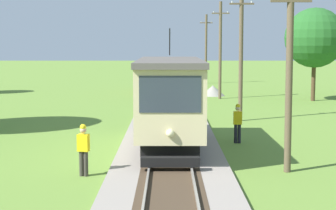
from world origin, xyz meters
TOP-DOWN VIEW (x-y plane):
  - red_tram at (0.00, 19.54)m, footprint 2.60×8.54m
  - freight_car at (0.00, 45.23)m, footprint 2.40×5.20m
  - utility_pole_near_tram at (4.10, 16.04)m, footprint 1.40×0.43m
  - utility_pole_mid at (4.10, 28.16)m, footprint 1.40×0.45m
  - utility_pole_far at (4.10, 40.20)m, footprint 1.40×0.37m
  - utility_pole_distant at (4.10, 56.02)m, footprint 1.40×0.58m
  - gravel_pile at (3.74, 42.54)m, footprint 2.05×2.05m
  - track_worker at (-2.93, 15.37)m, footprint 0.42×0.31m
  - second_worker at (3.05, 21.26)m, footprint 0.40×0.27m
  - tree_horizon at (11.19, 38.59)m, footprint 4.59×4.59m

SIDE VIEW (x-z plane):
  - gravel_pile at x=3.74m, z-range 0.00..0.88m
  - track_worker at x=-2.93m, z-range 0.09..1.88m
  - second_worker at x=3.05m, z-range 0.09..1.88m
  - freight_car at x=0.00m, z-range 0.40..2.71m
  - red_tram at x=0.00m, z-range -0.20..4.59m
  - utility_pole_near_tram at x=4.10m, z-range 0.10..6.82m
  - utility_pole_distant at x=4.10m, z-range 0.10..7.65m
  - utility_pole_mid at x=4.10m, z-range 0.10..7.70m
  - utility_pole_far at x=4.10m, z-range 0.10..7.84m
  - tree_horizon at x=11.19m, z-range 1.27..8.44m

